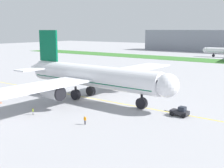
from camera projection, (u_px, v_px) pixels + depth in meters
ground_plane at (89, 100)px, 78.65m from camera, size 600.00×600.00×0.00m
apron_taxi_line at (93, 99)px, 79.89m from camera, size 280.00×0.36×0.01m
grass_median_strip at (221, 61)px, 172.71m from camera, size 320.00×24.00×0.10m
airliner_foreground at (90, 76)px, 78.33m from camera, size 50.88×79.55×18.27m
pushback_tug at (180, 112)px, 63.54m from camera, size 5.71×2.39×2.15m
ground_crew_marshaller_front at (85, 119)px, 57.95m from camera, size 0.60×0.28×1.72m
ground_crew_wingwalker_starboard at (33, 111)px, 64.46m from camera, size 0.46×0.44×1.55m
traffic_cone_near_nose at (1, 102)px, 74.73m from camera, size 0.36×0.36×0.58m
terminal_building at (205, 41)px, 247.17m from camera, size 104.86×20.00×18.00m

